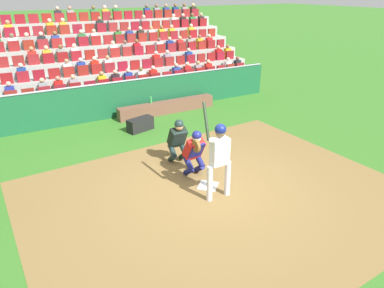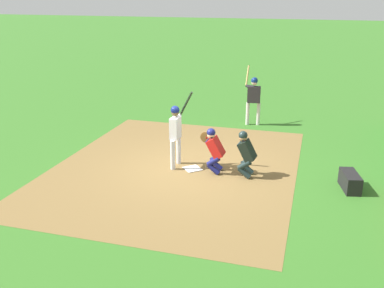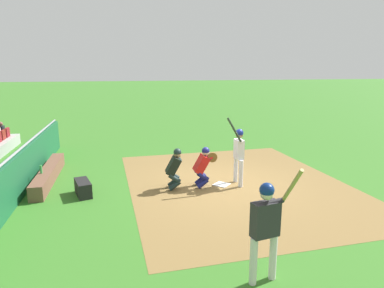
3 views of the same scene
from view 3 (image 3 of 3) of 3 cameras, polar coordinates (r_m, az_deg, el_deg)
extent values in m
plane|color=#357024|center=(10.88, 4.94, -6.78)|extent=(160.00, 160.00, 0.00)
cube|color=olive|center=(11.02, 7.45, -6.55)|extent=(8.62, 7.06, 0.01)
cube|color=white|center=(10.87, 4.94, -6.70)|extent=(0.62, 0.62, 0.02)
cylinder|color=silver|center=(11.07, 7.28, -4.19)|extent=(0.13, 0.13, 0.84)
cylinder|color=silver|center=(10.64, 8.13, -4.92)|extent=(0.13, 0.13, 0.84)
cube|color=silver|center=(10.66, 7.81, -0.84)|extent=(0.40, 0.22, 0.60)
sphere|color=brown|center=(10.56, 7.88, 1.52)|extent=(0.22, 0.22, 0.22)
sphere|color=navy|center=(10.55, 7.89, 1.84)|extent=(0.24, 0.24, 0.24)
cylinder|color=silver|center=(10.54, 7.82, 0.59)|extent=(0.44, 0.14, 0.14)
cylinder|color=silver|center=(10.40, 8.12, 0.41)|extent=(0.17, 0.15, 0.13)
cylinder|color=black|center=(10.26, 7.03, 2.40)|extent=(0.19, 0.46, 0.73)
sphere|color=black|center=(10.34, 8.09, 0.48)|extent=(0.06, 0.06, 0.06)
cylinder|color=navy|center=(10.80, 1.40, -6.02)|extent=(0.14, 0.39, 0.34)
cylinder|color=navy|center=(10.73, 1.40, -4.91)|extent=(0.14, 0.38, 0.33)
cylinder|color=navy|center=(10.51, 1.82, -6.57)|extent=(0.14, 0.39, 0.34)
cylinder|color=navy|center=(10.44, 1.82, -5.43)|extent=(0.14, 0.38, 0.33)
cube|color=red|center=(10.48, 1.55, -3.36)|extent=(0.43, 0.48, 0.60)
cube|color=navy|center=(10.51, 2.15, -3.32)|extent=(0.38, 0.28, 0.43)
sphere|color=beige|center=(10.42, 2.28, -1.47)|extent=(0.22, 0.22, 0.22)
cube|color=black|center=(10.42, 2.28, -1.47)|extent=(0.20, 0.13, 0.19)
sphere|color=navy|center=(10.41, 2.29, -1.15)|extent=(0.24, 0.24, 0.24)
cylinder|color=brown|center=(10.39, 3.40, -2.22)|extent=(0.07, 0.30, 0.30)
cylinder|color=red|center=(10.33, 2.50, -2.69)|extent=(0.16, 0.40, 0.22)
cylinder|color=#1B2B2B|center=(10.64, -3.08, -6.33)|extent=(0.16, 0.39, 0.34)
cylinder|color=#1B2B2B|center=(10.57, -3.10, -5.20)|extent=(0.16, 0.39, 0.33)
cylinder|color=#1B2B2B|center=(10.34, -2.90, -6.91)|extent=(0.16, 0.39, 0.34)
cylinder|color=#1B2B2B|center=(10.27, -2.91, -5.75)|extent=(0.16, 0.39, 0.33)
cube|color=black|center=(10.31, -3.14, -3.63)|extent=(0.44, 0.49, 0.60)
cube|color=#1B2B2B|center=(10.33, -2.50, -3.61)|extent=(0.39, 0.28, 0.43)
sphere|color=tan|center=(10.23, -2.43, -1.71)|extent=(0.22, 0.22, 0.22)
cube|color=black|center=(10.23, -2.43, -1.71)|extent=(0.20, 0.14, 0.19)
sphere|color=#1B2B2B|center=(10.22, -2.43, -1.38)|extent=(0.24, 0.24, 0.24)
cube|color=#195934|center=(10.67, -27.30, -5.11)|extent=(12.79, 0.24, 1.23)
cylinder|color=gray|center=(10.50, -27.66, -1.70)|extent=(12.79, 0.07, 0.07)
cube|color=brown|center=(12.09, -22.70, -4.63)|extent=(3.83, 0.40, 0.44)
cylinder|color=green|center=(11.44, -23.80, -3.87)|extent=(0.07, 0.07, 0.26)
cube|color=black|center=(10.42, -17.66, -6.98)|extent=(0.94, 0.58, 0.43)
cylinder|color=silver|center=(6.19, 10.17, -18.64)|extent=(0.15, 0.15, 0.85)
cylinder|color=silver|center=(6.39, 13.31, -17.71)|extent=(0.15, 0.15, 0.85)
cube|color=#2C292F|center=(5.95, 12.10, -12.14)|extent=(0.31, 0.51, 0.60)
sphere|color=beige|center=(5.78, 12.31, -8.06)|extent=(0.22, 0.22, 0.22)
sphere|color=navy|center=(5.75, 12.34, -7.50)|extent=(0.25, 0.25, 0.25)
cylinder|color=#2C292F|center=(5.85, 12.81, -9.56)|extent=(0.14, 0.51, 0.14)
cylinder|color=#2C292F|center=(5.95, 14.32, -9.23)|extent=(0.12, 0.17, 0.13)
cylinder|color=#AF934B|center=(5.65, 16.30, -6.70)|extent=(0.54, 0.09, 0.70)
sphere|color=black|center=(5.96, 14.90, -8.99)|extent=(0.06, 0.06, 0.06)
cube|color=maroon|center=(17.81, -28.36, 1.70)|extent=(0.44, 0.10, 0.42)
cube|color=black|center=(17.87, -29.10, 1.81)|extent=(0.32, 0.22, 0.52)
sphere|color=brown|center=(17.82, -29.22, 2.95)|extent=(0.19, 0.19, 0.19)
cube|color=maroon|center=(17.26, -28.89, 1.33)|extent=(0.44, 0.10, 0.42)
camera|label=1|loc=(10.86, 46.74, 12.61)|focal=32.87mm
camera|label=2|loc=(20.49, -14.01, 15.24)|focal=40.51mm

